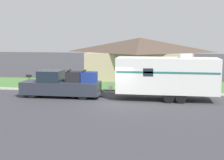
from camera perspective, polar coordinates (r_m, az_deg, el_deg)
ground_plane at (r=22.22m, az=0.34°, el=-4.08°), size 120.00×120.00×0.00m
curb_strip at (r=25.85m, az=1.57°, el=-2.17°), size 80.00×0.30×0.14m
lawn_strip at (r=29.43m, az=2.47°, el=-1.00°), size 80.00×7.00×0.03m
house_across_street at (r=34.67m, az=5.11°, el=4.18°), size 11.72×7.96×4.44m
pickup_truck at (r=24.29m, az=-9.26°, el=-0.90°), size 6.13×1.96×2.11m
travel_trailer at (r=22.98m, az=10.01°, el=0.82°), size 8.40×2.24×3.39m
mailbox at (r=28.67m, az=-14.94°, el=0.39°), size 0.48×0.20×1.24m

